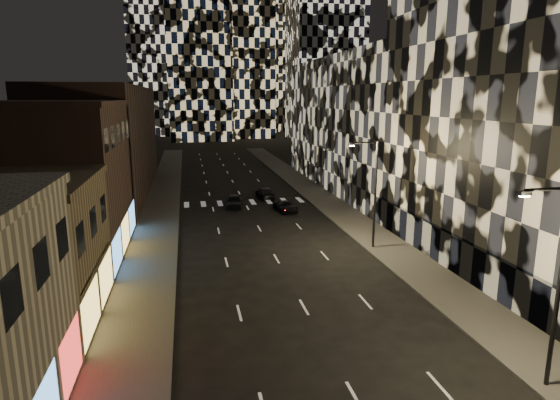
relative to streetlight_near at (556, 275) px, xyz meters
name	(u,v)px	position (x,y,z in m)	size (l,w,h in m)	color
sidewalk_left	(161,205)	(-18.35, 40.00, -5.28)	(4.00, 120.00, 0.15)	#47443F
sidewalk_right	(323,198)	(1.65, 40.00, -5.28)	(4.00, 120.00, 0.15)	#47443F
curb_left	(179,204)	(-16.25, 40.00, -5.28)	(0.20, 120.00, 0.15)	#4C4C47
curb_right	(307,199)	(-0.45, 40.00, -5.28)	(0.20, 120.00, 0.15)	#4C4C47
retail_tan	(0,258)	(-25.35, 11.00, -1.35)	(10.00, 10.00, 8.00)	brown
retail_brown	(56,183)	(-25.35, 23.50, 0.65)	(10.00, 15.00, 12.00)	#462F27
retail_filler_left	(108,140)	(-25.35, 50.00, 1.65)	(10.00, 40.00, 14.00)	#462F27
midrise_right	(553,120)	(11.65, 14.50, 5.65)	(16.00, 25.00, 22.00)	#232326
midrise_base	(448,249)	(3.95, 14.50, -3.85)	(0.60, 25.00, 3.00)	#383838
midrise_filler_right	(378,124)	(11.65, 47.00, 3.65)	(16.00, 40.00, 18.00)	#232326
streetlight_near	(556,275)	(0.00, 0.00, 0.00)	(2.55, 0.25, 9.00)	black
streetlight_far	(373,187)	(0.00, 20.00, 0.00)	(2.55, 0.25, 9.00)	black
car_dark_midlane	(234,201)	(-9.84, 37.61, -4.62)	(1.73, 4.29, 1.46)	black
car_dark_oncoming	(265,193)	(-5.42, 41.90, -4.67)	(1.92, 4.73, 1.37)	black
car_dark_rightlane	(286,206)	(-4.35, 34.38, -4.78)	(1.91, 4.13, 1.15)	black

